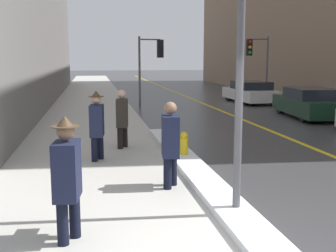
% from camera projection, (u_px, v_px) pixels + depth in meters
% --- Properties ---
extents(sidewalk_slab, '(4.00, 80.00, 0.01)m').
position_uv_depth(sidewalk_slab, '(91.00, 112.00, 19.33)').
color(sidewalk_slab, '#B2AFA8').
rests_on(sidewalk_slab, ground).
extents(road_centre_stripe, '(0.16, 80.00, 0.00)m').
position_uv_depth(road_centre_stripe, '(217.00, 109.00, 20.39)').
color(road_centre_stripe, gold).
rests_on(road_centre_stripe, ground).
extents(snow_bank_curb, '(0.62, 9.38, 0.14)m').
position_uv_depth(snow_bank_curb, '(192.00, 167.00, 9.30)').
color(snow_bank_curb, white).
rests_on(snow_bank_curb, ground).
extents(lamp_post, '(0.28, 0.28, 5.37)m').
position_uv_depth(lamp_post, '(242.00, 7.00, 6.13)').
color(lamp_post, '#515156').
rests_on(lamp_post, ground).
extents(traffic_light_near, '(1.30, 0.46, 3.51)m').
position_uv_depth(traffic_light_near, '(153.00, 56.00, 21.18)').
color(traffic_light_near, '#515156').
rests_on(traffic_light_near, ground).
extents(traffic_light_far, '(1.31, 0.32, 3.63)m').
position_uv_depth(traffic_light_far, '(256.00, 55.00, 23.28)').
color(traffic_light_far, '#515156').
rests_on(traffic_light_far, ground).
extents(pedestrian_with_shoulder_bag, '(0.37, 0.76, 1.72)m').
position_uv_depth(pedestrian_with_shoulder_bag, '(67.00, 174.00, 5.55)').
color(pedestrian_with_shoulder_bag, black).
rests_on(pedestrian_with_shoulder_bag, ground).
extents(pedestrian_nearside, '(0.37, 0.57, 1.65)m').
position_uv_depth(pedestrian_nearside, '(170.00, 141.00, 7.91)').
color(pedestrian_nearside, black).
rests_on(pedestrian_nearside, ground).
extents(pedestrian_in_fedora, '(0.36, 0.55, 1.69)m').
position_uv_depth(pedestrian_in_fedora, '(97.00, 123.00, 10.01)').
color(pedestrian_in_fedora, black).
rests_on(pedestrian_in_fedora, ground).
extents(pedestrian_in_glasses, '(0.36, 0.55, 1.60)m').
position_uv_depth(pedestrian_in_glasses, '(122.00, 116.00, 11.42)').
color(pedestrian_in_glasses, black).
rests_on(pedestrian_in_glasses, ground).
extents(parked_car_dark_green, '(2.22, 4.42, 1.22)m').
position_uv_depth(parked_car_dark_green, '(310.00, 103.00, 17.50)').
color(parked_car_dark_green, black).
rests_on(parked_car_dark_green, ground).
extents(parked_car_white, '(1.95, 4.21, 1.17)m').
position_uv_depth(parked_car_white, '(250.00, 92.00, 23.35)').
color(parked_car_white, silver).
rests_on(parked_car_white, ground).
extents(fire_hydrant, '(0.20, 0.20, 0.70)m').
position_uv_depth(fire_hydrant, '(184.00, 146.00, 10.17)').
color(fire_hydrant, gold).
rests_on(fire_hydrant, ground).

